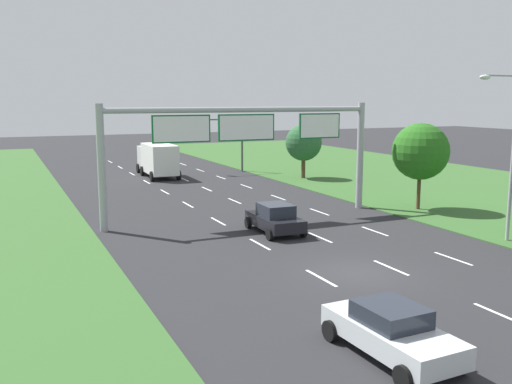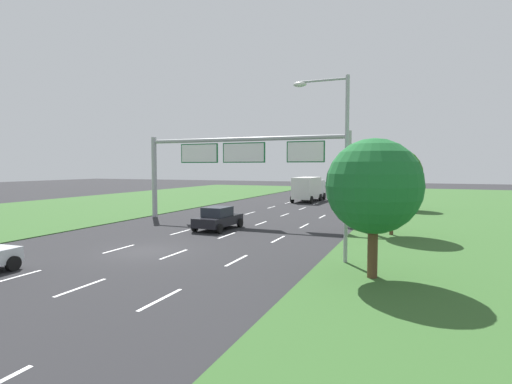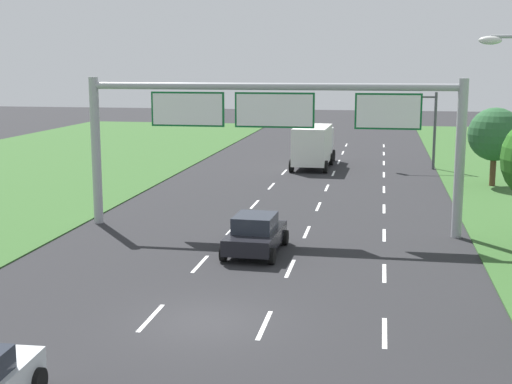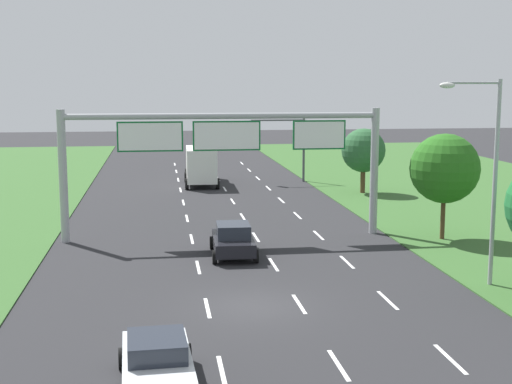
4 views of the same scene
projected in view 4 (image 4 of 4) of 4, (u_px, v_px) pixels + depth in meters
ground_plane at (254, 306)px, 26.91m from camera, size 200.00×200.00×0.00m
lane_dashes_inner_left at (189, 228)px, 41.36m from camera, size 0.14×68.40×0.01m
lane_dashes_inner_right at (249, 226)px, 41.84m from camera, size 0.14×68.40×0.01m
lane_dashes_slip at (307, 225)px, 42.31m from camera, size 0.14×68.40×0.01m
car_near_red at (233, 240)px, 34.62m from camera, size 2.27×4.20×1.61m
car_lead_silver at (157, 363)px, 19.47m from camera, size 2.29×4.45×1.50m
box_truck at (201, 164)px, 59.03m from camera, size 2.83×7.71×3.10m
sign_gantry at (225, 147)px, 38.09m from camera, size 17.24×0.44×7.00m
traffic_light_mast at (281, 137)px, 59.83m from camera, size 4.76×0.49×5.60m
street_lamp at (487, 165)px, 28.78m from camera, size 2.61×0.32×8.50m
roadside_tree_mid at (445, 169)px, 37.65m from camera, size 3.70×3.70×5.71m
roadside_tree_far at (363, 151)px, 53.77m from camera, size 3.31×3.31×4.95m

